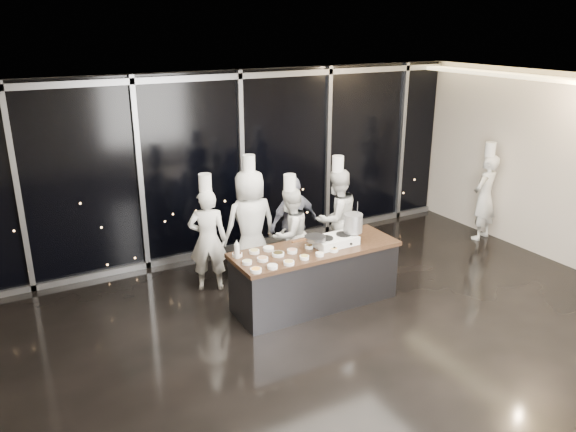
# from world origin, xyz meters

# --- Properties ---
(ground) EXTENTS (9.00, 9.00, 0.00)m
(ground) POSITION_xyz_m (0.00, 0.00, 0.00)
(ground) COLOR black
(ground) RESTS_ON ground
(room_shell) EXTENTS (9.02, 7.02, 3.21)m
(room_shell) POSITION_xyz_m (0.18, 0.00, 2.25)
(room_shell) COLOR beige
(room_shell) RESTS_ON ground
(window_wall) EXTENTS (8.90, 0.11, 3.20)m
(window_wall) POSITION_xyz_m (0.00, 3.43, 1.60)
(window_wall) COLOR black
(window_wall) RESTS_ON ground
(demo_counter) EXTENTS (2.46, 0.86, 0.90)m
(demo_counter) POSITION_xyz_m (0.00, 0.90, 0.45)
(demo_counter) COLOR #36353A
(demo_counter) RESTS_ON ground
(stove) EXTENTS (0.64, 0.42, 0.14)m
(stove) POSITION_xyz_m (0.30, 0.86, 0.96)
(stove) COLOR white
(stove) RESTS_ON demo_counter
(frying_pan) EXTENTS (0.53, 0.31, 0.05)m
(frying_pan) POSITION_xyz_m (-0.04, 0.86, 1.07)
(frying_pan) COLOR slate
(frying_pan) RESTS_ON stove
(stock_pot) EXTENTS (0.28, 0.28, 0.27)m
(stock_pot) POSITION_xyz_m (0.61, 0.86, 1.18)
(stock_pot) COLOR #AFAFB1
(stock_pot) RESTS_ON stove
(prep_bowls) EXTENTS (1.40, 0.73, 0.05)m
(prep_bowls) POSITION_xyz_m (-0.65, 0.83, 0.93)
(prep_bowls) COLOR white
(prep_bowls) RESTS_ON demo_counter
(squeeze_bottle) EXTENTS (0.07, 0.07, 0.27)m
(squeeze_bottle) POSITION_xyz_m (-1.14, 1.09, 1.03)
(squeeze_bottle) COLOR silver
(squeeze_bottle) RESTS_ON demo_counter
(chef_far_left) EXTENTS (0.70, 0.59, 1.85)m
(chef_far_left) POSITION_xyz_m (-1.16, 2.14, 0.83)
(chef_far_left) COLOR silver
(chef_far_left) RESTS_ON ground
(chef_left) EXTENTS (0.88, 0.58, 2.03)m
(chef_left) POSITION_xyz_m (-0.41, 2.22, 0.91)
(chef_left) COLOR silver
(chef_left) RESTS_ON ground
(chef_center) EXTENTS (0.89, 0.80, 1.74)m
(chef_center) POSITION_xyz_m (0.12, 1.87, 0.77)
(chef_center) COLOR silver
(chef_center) RESTS_ON ground
(guest) EXTENTS (0.99, 0.54, 1.61)m
(guest) POSITION_xyz_m (0.36, 2.18, 0.80)
(guest) COLOR #161C3E
(guest) RESTS_ON ground
(chef_right) EXTENTS (0.90, 0.74, 1.91)m
(chef_right) POSITION_xyz_m (1.05, 1.94, 0.85)
(chef_right) COLOR silver
(chef_right) RESTS_ON ground
(chef_side) EXTENTS (0.69, 0.54, 1.88)m
(chef_side) POSITION_xyz_m (4.20, 1.63, 0.84)
(chef_side) COLOR silver
(chef_side) RESTS_ON ground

